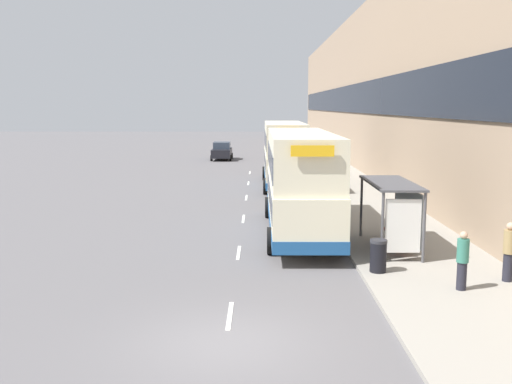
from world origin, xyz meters
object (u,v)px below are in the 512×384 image
at_px(double_decker_bus_near, 300,181).
at_px(litter_bin, 378,256).
at_px(double_decker_bus_ahead, 284,153).
at_px(car_0, 222,151).
at_px(bus_shelter, 397,204).
at_px(pedestrian_at_shelter, 509,251).
at_px(pedestrian_1, 462,260).

distance_m(double_decker_bus_near, litter_bin, 6.59).
height_order(double_decker_bus_ahead, car_0, double_decker_bus_ahead).
distance_m(bus_shelter, pedestrian_at_shelter, 4.55).
bearing_deg(pedestrian_1, litter_bin, 138.72).
bearing_deg(bus_shelter, pedestrian_1, -79.92).
height_order(double_decker_bus_near, pedestrian_1, double_decker_bus_near).
bearing_deg(litter_bin, pedestrian_at_shelter, -14.38).
bearing_deg(pedestrian_at_shelter, double_decker_bus_near, 129.60).
bearing_deg(bus_shelter, double_decker_bus_near, 135.12).
relative_size(pedestrian_1, litter_bin, 1.64).
relative_size(bus_shelter, double_decker_bus_ahead, 0.40).
height_order(double_decker_bus_near, car_0, double_decker_bus_near).
xyz_separation_m(double_decker_bus_near, car_0, (-5.49, 33.96, -1.40)).
bearing_deg(double_decker_bus_near, pedestrian_1, -62.33).
distance_m(double_decker_bus_near, pedestrian_at_shelter, 9.16).
bearing_deg(bus_shelter, pedestrian_at_shelter, -56.15).
distance_m(car_0, litter_bin, 40.72).
bearing_deg(car_0, double_decker_bus_ahead, 105.51).
relative_size(bus_shelter, litter_bin, 4.00).
relative_size(car_0, litter_bin, 4.21).
relative_size(double_decker_bus_ahead, car_0, 2.41).
distance_m(car_0, pedestrian_1, 42.88).
height_order(bus_shelter, double_decker_bus_near, double_decker_bus_near).
distance_m(bus_shelter, double_decker_bus_ahead, 17.92).
distance_m(pedestrian_at_shelter, pedestrian_1, 1.88).
bearing_deg(pedestrian_at_shelter, litter_bin, 165.62).
distance_m(double_decker_bus_ahead, pedestrian_1, 22.57).
xyz_separation_m(bus_shelter, pedestrian_at_shelter, (2.49, -3.71, -0.81)).
distance_m(car_0, pedestrian_at_shelter, 42.48).
bearing_deg(litter_bin, car_0, 100.71).
bearing_deg(pedestrian_1, double_decker_bus_ahead, 100.61).
height_order(bus_shelter, double_decker_bus_ahead, double_decker_bus_ahead).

